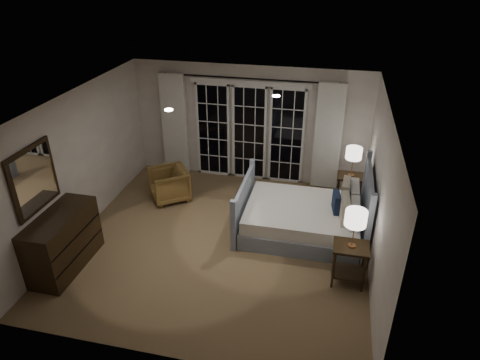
% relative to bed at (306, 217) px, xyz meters
% --- Properties ---
extents(floor, '(5.00, 5.00, 0.00)m').
position_rel_bed_xyz_m(floor, '(-1.42, -0.58, -0.32)').
color(floor, olive).
rests_on(floor, ground).
extents(ceiling, '(5.00, 5.00, 0.00)m').
position_rel_bed_xyz_m(ceiling, '(-1.42, -0.58, 2.18)').
color(ceiling, white).
rests_on(ceiling, wall_back).
extents(wall_left, '(0.02, 5.00, 2.50)m').
position_rel_bed_xyz_m(wall_left, '(-3.92, -0.58, 0.93)').
color(wall_left, beige).
rests_on(wall_left, floor).
extents(wall_right, '(0.02, 5.00, 2.50)m').
position_rel_bed_xyz_m(wall_right, '(1.08, -0.58, 0.93)').
color(wall_right, beige).
rests_on(wall_right, floor).
extents(wall_back, '(5.00, 0.02, 2.50)m').
position_rel_bed_xyz_m(wall_back, '(-1.42, 1.92, 0.93)').
color(wall_back, beige).
rests_on(wall_back, floor).
extents(wall_front, '(5.00, 0.02, 2.50)m').
position_rel_bed_xyz_m(wall_front, '(-1.42, -3.08, 0.93)').
color(wall_front, beige).
rests_on(wall_front, floor).
extents(french_doors, '(2.50, 0.04, 2.20)m').
position_rel_bed_xyz_m(french_doors, '(-1.42, 1.88, 0.77)').
color(french_doors, black).
rests_on(french_doors, wall_back).
extents(curtain_rod, '(3.50, 0.03, 0.03)m').
position_rel_bed_xyz_m(curtain_rod, '(-1.42, 1.82, 1.93)').
color(curtain_rod, black).
rests_on(curtain_rod, wall_back).
extents(curtain_left, '(0.55, 0.10, 2.25)m').
position_rel_bed_xyz_m(curtain_left, '(-3.07, 1.80, 0.83)').
color(curtain_left, white).
rests_on(curtain_left, curtain_rod).
extents(curtain_right, '(0.55, 0.10, 2.25)m').
position_rel_bed_xyz_m(curtain_right, '(0.23, 1.80, 0.83)').
color(curtain_right, white).
rests_on(curtain_right, curtain_rod).
extents(downlight_a, '(0.12, 0.12, 0.01)m').
position_rel_bed_xyz_m(downlight_a, '(-0.62, 0.02, 2.17)').
color(downlight_a, white).
rests_on(downlight_a, ceiling).
extents(downlight_b, '(0.12, 0.12, 0.01)m').
position_rel_bed_xyz_m(downlight_b, '(-2.02, -0.98, 2.17)').
color(downlight_b, white).
rests_on(downlight_b, ceiling).
extents(bed, '(2.18, 1.56, 1.27)m').
position_rel_bed_xyz_m(bed, '(0.00, 0.00, 0.00)').
color(bed, '#8491A0').
rests_on(bed, floor).
extents(nightstand_left, '(0.52, 0.42, 0.68)m').
position_rel_bed_xyz_m(nightstand_left, '(0.75, -1.17, 0.13)').
color(nightstand_left, black).
rests_on(nightstand_left, floor).
extents(nightstand_right, '(0.50, 0.40, 0.65)m').
position_rel_bed_xyz_m(nightstand_right, '(0.75, 1.17, 0.11)').
color(nightstand_right, black).
rests_on(nightstand_right, floor).
extents(lamp_left, '(0.31, 0.31, 0.61)m').
position_rel_bed_xyz_m(lamp_left, '(0.75, -1.17, 0.84)').
color(lamp_left, '#B57B48').
rests_on(lamp_left, nightstand_left).
extents(lamp_right, '(0.30, 0.30, 0.59)m').
position_rel_bed_xyz_m(lamp_right, '(0.75, 1.17, 0.80)').
color(lamp_right, '#B57B48').
rests_on(lamp_right, nightstand_right).
extents(armchair, '(1.01, 1.00, 0.66)m').
position_rel_bed_xyz_m(armchair, '(-2.80, 0.60, 0.01)').
color(armchair, brown).
rests_on(armchair, floor).
extents(dresser, '(0.57, 1.34, 0.95)m').
position_rel_bed_xyz_m(dresser, '(-3.65, -1.76, 0.15)').
color(dresser, black).
rests_on(dresser, floor).
extents(mirror, '(0.05, 0.85, 1.00)m').
position_rel_bed_xyz_m(mirror, '(-3.88, -1.76, 1.23)').
color(mirror, black).
rests_on(mirror, wall_left).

